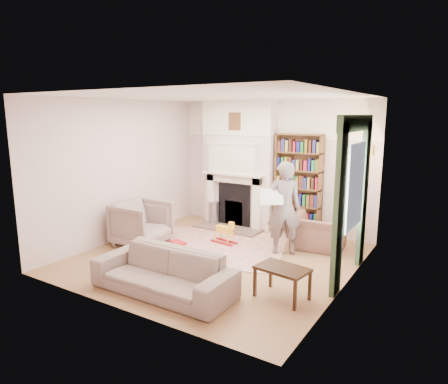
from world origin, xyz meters
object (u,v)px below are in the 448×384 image
Objects in this scene: armchair_reading at (318,232)px; armchair_left at (142,224)px; bookcase at (298,179)px; coffee_table at (282,283)px; rocking_horse at (224,232)px; man_reading at (284,208)px; paraffin_heater at (214,213)px; sofa at (163,272)px.

armchair_reading is 3.37m from armchair_left.
bookcase is 2.64× the size of coffee_table.
armchair_left is at bearing -137.00° from rocking_horse.
armchair_reading is at bearing -159.06° from man_reading.
bookcase is at bearing -50.13° from armchair_reading.
armchair_reading is 2.61m from paraffin_heater.
rocking_horse is (1.31, 0.91, -0.19)m from armchair_left.
paraffin_heater reaches higher than rocking_horse.
armchair_left reaches higher than coffee_table.
man_reading is (0.77, 2.41, 0.54)m from sofa.
armchair_reading is 0.47× the size of sofa.
armchair_left is at bearing 140.70° from sofa.
armchair_reading is 3.25m from sofa.
armchair_reading reaches higher than rocking_horse.
coffee_table is at bearing -31.08° from rocking_horse.
sofa is at bearing 40.04° from man_reading.
bookcase is 1.09× the size of man_reading.
bookcase is 3.47× the size of rocking_horse.
sofa is at bearing -71.25° from rocking_horse.
paraffin_heater is at bearing 140.24° from rocking_horse.
man_reading is 3.09× the size of paraffin_heater.
bookcase is 1.30m from armchair_reading.
armchair_left is at bearing -101.01° from paraffin_heater.
paraffin_heater is at bearing -169.96° from bookcase.
sofa is (-0.53, -3.69, -0.87)m from bookcase.
armchair_left reaches higher than rocking_horse.
armchair_reading reaches higher than paraffin_heater.
sofa is 3.94× the size of rocking_horse.
bookcase is 1.35m from man_reading.
man_reading is at bearing -79.10° from bookcase.
sofa is at bearing -67.88° from paraffin_heater.
sofa is 3.82× the size of paraffin_heater.
armchair_reading is 1.79× the size of paraffin_heater.
paraffin_heater is (-1.89, -0.33, -0.90)m from bookcase.
rocking_horse is (0.93, -1.04, -0.04)m from paraffin_heater.
man_reading reaches higher than coffee_table.
armchair_left reaches higher than armchair_reading.
paraffin_heater is 1.40m from rocking_horse.
man_reading is 2.41m from paraffin_heater.
rocking_horse is at bearing 149.35° from coffee_table.
rocking_horse is at bearing 16.94° from armchair_reading.
man_reading reaches higher than armchair_reading.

